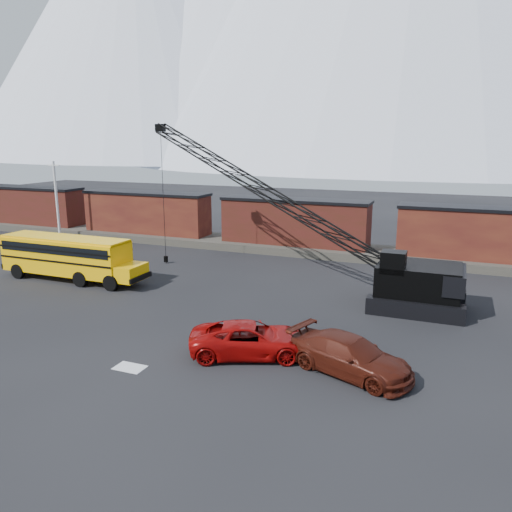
{
  "coord_description": "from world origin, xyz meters",
  "views": [
    {
      "loc": [
        13.63,
        -21.2,
        10.1
      ],
      "look_at": [
        2.27,
        6.91,
        3.0
      ],
      "focal_mm": 35.0,
      "sensor_mm": 36.0,
      "label": 1
    }
  ],
  "objects_px": {
    "school_bus": "(70,256)",
    "crawler_crane": "(266,192)",
    "red_pickup": "(251,339)",
    "maroon_suv": "(350,356)"
  },
  "relations": [
    {
      "from": "school_bus",
      "to": "crawler_crane",
      "type": "xyz_separation_m",
      "value": [
        13.45,
        4.89,
        4.73
      ]
    },
    {
      "from": "red_pickup",
      "to": "maroon_suv",
      "type": "relative_size",
      "value": 1.01
    },
    {
      "from": "school_bus",
      "to": "maroon_suv",
      "type": "xyz_separation_m",
      "value": [
        22.12,
        -7.34,
        -0.96
      ]
    },
    {
      "from": "red_pickup",
      "to": "crawler_crane",
      "type": "xyz_separation_m",
      "value": [
        -3.89,
        12.1,
        5.72
      ]
    },
    {
      "from": "maroon_suv",
      "to": "red_pickup",
      "type": "bearing_deg",
      "value": 108.63
    },
    {
      "from": "red_pickup",
      "to": "crawler_crane",
      "type": "relative_size",
      "value": 0.24
    },
    {
      "from": "maroon_suv",
      "to": "crawler_crane",
      "type": "distance_m",
      "value": 16.04
    },
    {
      "from": "crawler_crane",
      "to": "maroon_suv",
      "type": "bearing_deg",
      "value": -54.65
    },
    {
      "from": "crawler_crane",
      "to": "red_pickup",
      "type": "bearing_deg",
      "value": -72.19
    },
    {
      "from": "school_bus",
      "to": "red_pickup",
      "type": "relative_size",
      "value": 2.01
    }
  ]
}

